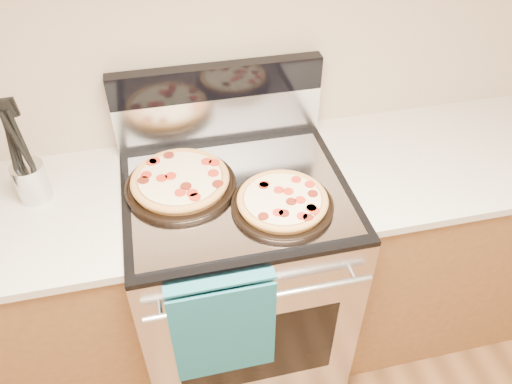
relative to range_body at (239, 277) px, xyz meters
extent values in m
plane|color=#C6AA8F|center=(0.00, 0.35, 0.90)|extent=(4.00, 0.00, 4.00)
cube|color=#B7B7BC|center=(0.00, 0.00, 0.00)|extent=(0.76, 0.68, 0.90)
cube|color=black|center=(0.00, -0.34, 0.00)|extent=(0.56, 0.01, 0.40)
cube|color=black|center=(0.00, 0.00, 0.46)|extent=(0.76, 0.68, 0.02)
cube|color=silver|center=(0.00, 0.31, 0.56)|extent=(0.76, 0.06, 0.18)
cube|color=black|center=(0.00, 0.31, 0.71)|extent=(0.76, 0.06, 0.12)
cylinder|color=silver|center=(0.00, -0.38, 0.35)|extent=(0.70, 0.03, 0.03)
cube|color=gray|center=(0.00, -0.03, 0.47)|extent=(0.70, 0.55, 0.01)
cube|color=brown|center=(-0.88, 0.03, -0.01)|extent=(1.00, 0.62, 0.88)
cube|color=brown|center=(0.88, 0.03, -0.01)|extent=(1.00, 0.62, 0.88)
cube|color=beige|center=(0.88, 0.03, 0.45)|extent=(1.02, 0.64, 0.03)
cylinder|color=silver|center=(-0.65, 0.12, 0.53)|extent=(0.12, 0.12, 0.13)
camera|label=1|loc=(-0.22, -1.26, 1.57)|focal=35.00mm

